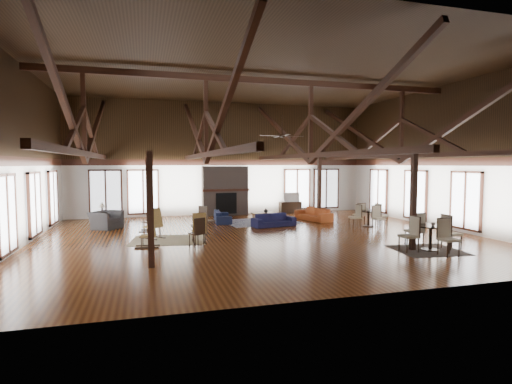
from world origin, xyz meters
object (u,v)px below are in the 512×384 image
object	(u,v)px
coffee_table	(264,214)
cafe_table_far	(369,215)
cafe_table_near	(431,233)
tv_console	(290,207)
sofa_navy_front	(274,220)
sofa_navy_left	(223,217)
sofa_orange	(314,214)
armchair	(106,220)

from	to	relation	value
coffee_table	cafe_table_far	bearing A→B (deg)	-36.25
cafe_table_near	tv_console	world-z (taller)	cafe_table_near
sofa_navy_front	tv_console	distance (m)	5.15
cafe_table_near	sofa_navy_left	bearing A→B (deg)	123.48
coffee_table	cafe_table_near	world-z (taller)	cafe_table_near
coffee_table	cafe_table_near	xyz separation A→B (m)	(3.23, -7.45, 0.17)
coffee_table	cafe_table_far	size ratio (longest dim) A/B	0.62
coffee_table	tv_console	distance (m)	3.90
sofa_navy_front	cafe_table_far	distance (m)	4.14
coffee_table	sofa_navy_left	bearing A→B (deg)	167.75
cafe_table_near	tv_console	xyz separation A→B (m)	(-0.76, 10.47, -0.24)
tv_console	sofa_orange	bearing A→B (deg)	-89.97
sofa_navy_left	cafe_table_far	distance (m)	6.59
sofa_navy_front	cafe_table_far	xyz separation A→B (m)	(3.98, -1.13, 0.20)
armchair	cafe_table_near	size ratio (longest dim) A/B	0.55
sofa_orange	cafe_table_near	size ratio (longest dim) A/B	0.98
cafe_table_near	cafe_table_far	bearing A→B (deg)	81.19
cafe_table_near	tv_console	bearing A→B (deg)	94.14
sofa_orange	armchair	world-z (taller)	armchair
armchair	cafe_table_far	distance (m)	11.23
cafe_table_near	cafe_table_far	world-z (taller)	cafe_table_near
cafe_table_far	sofa_orange	bearing A→B (deg)	121.42
sofa_navy_left	sofa_orange	bearing A→B (deg)	-90.44
sofa_navy_front	sofa_orange	bearing A→B (deg)	17.76
sofa_navy_left	tv_console	xyz separation A→B (m)	(4.38, 2.69, 0.04)
coffee_table	cafe_table_near	distance (m)	8.13
armchair	cafe_table_far	bearing A→B (deg)	-69.71
sofa_navy_left	sofa_orange	world-z (taller)	sofa_orange
sofa_navy_front	armchair	world-z (taller)	armchair
armchair	tv_console	size ratio (longest dim) A/B	0.94
cafe_table_near	cafe_table_far	distance (m)	4.88
cafe_table_near	cafe_table_far	size ratio (longest dim) A/B	1.12
sofa_navy_left	cafe_table_near	distance (m)	9.33
sofa_navy_front	armchair	distance (m)	7.10
armchair	cafe_table_near	xyz separation A→B (m)	(10.22, -7.23, 0.18)
sofa_orange	cafe_table_far	distance (m)	2.89
sofa_orange	cafe_table_far	xyz separation A→B (m)	(1.50, -2.46, 0.18)
sofa_navy_front	armchair	xyz separation A→B (m)	(-6.99, 1.28, 0.10)
sofa_navy_front	tv_console	xyz separation A→B (m)	(2.47, 4.52, 0.03)
coffee_table	cafe_table_far	distance (m)	4.77
sofa_orange	cafe_table_near	bearing A→B (deg)	-9.33
armchair	tv_console	distance (m)	10.00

